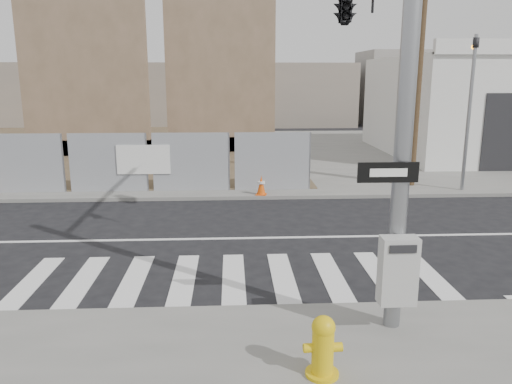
{
  "coord_description": "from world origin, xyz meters",
  "views": [
    {
      "loc": [
        -0.02,
        -11.95,
        3.98
      ],
      "look_at": [
        0.54,
        -0.88,
        1.4
      ],
      "focal_mm": 35.0,
      "sensor_mm": 36.0,
      "label": 1
    }
  ],
  "objects_px": {
    "auto_shop": "(507,105)",
    "fire_hydrant": "(323,346)",
    "signal_pole": "(361,33)",
    "traffic_cone_d": "(261,185)"
  },
  "relations": [
    {
      "from": "auto_shop",
      "to": "fire_hydrant",
      "type": "height_order",
      "value": "auto_shop"
    },
    {
      "from": "signal_pole",
      "to": "auto_shop",
      "type": "distance_m",
      "value": 19.04
    },
    {
      "from": "fire_hydrant",
      "to": "auto_shop",
      "type": "bearing_deg",
      "value": 51.94
    },
    {
      "from": "signal_pole",
      "to": "traffic_cone_d",
      "type": "distance_m",
      "value": 7.77
    },
    {
      "from": "auto_shop",
      "to": "fire_hydrant",
      "type": "relative_size",
      "value": 14.2
    },
    {
      "from": "traffic_cone_d",
      "to": "signal_pole",
      "type": "bearing_deg",
      "value": -76.33
    },
    {
      "from": "auto_shop",
      "to": "traffic_cone_d",
      "type": "distance_m",
      "value": 15.83
    },
    {
      "from": "traffic_cone_d",
      "to": "fire_hydrant",
      "type": "bearing_deg",
      "value": -89.02
    },
    {
      "from": "signal_pole",
      "to": "auto_shop",
      "type": "height_order",
      "value": "signal_pole"
    },
    {
      "from": "signal_pole",
      "to": "fire_hydrant",
      "type": "height_order",
      "value": "signal_pole"
    }
  ]
}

